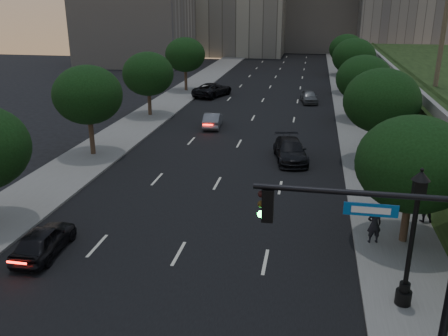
% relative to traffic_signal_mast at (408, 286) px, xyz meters
% --- Properties ---
extents(ground, '(160.00, 160.00, 0.00)m').
position_rel_traffic_signal_mast_xyz_m(ground, '(-8.50, 1.67, -3.67)').
color(ground, black).
rests_on(ground, ground).
extents(road_surface, '(16.00, 140.00, 0.02)m').
position_rel_traffic_signal_mast_xyz_m(road_surface, '(-8.50, 31.67, -3.66)').
color(road_surface, black).
rests_on(road_surface, ground).
extents(sidewalk_right, '(4.50, 140.00, 0.15)m').
position_rel_traffic_signal_mast_xyz_m(sidewalk_right, '(1.75, 31.67, -3.60)').
color(sidewalk_right, slate).
rests_on(sidewalk_right, ground).
extents(sidewalk_left, '(4.50, 140.00, 0.15)m').
position_rel_traffic_signal_mast_xyz_m(sidewalk_left, '(-18.75, 31.67, -3.60)').
color(sidewalk_left, slate).
rests_on(sidewalk_left, ground).
extents(parapet_wall, '(0.35, 90.00, 0.70)m').
position_rel_traffic_signal_mast_xyz_m(parapet_wall, '(5.00, 29.67, 0.68)').
color(parapet_wall, slate).
rests_on(parapet_wall, embankment).
extents(office_block_filler, '(18.00, 16.00, 14.00)m').
position_rel_traffic_signal_mast_xyz_m(office_block_filler, '(-34.50, 71.67, 3.33)').
color(office_block_filler, '#A7A399').
rests_on(office_block_filler, ground).
extents(tree_right_a, '(5.20, 5.20, 6.24)m').
position_rel_traffic_signal_mast_xyz_m(tree_right_a, '(1.80, 9.67, 0.35)').
color(tree_right_a, '#38281C').
rests_on(tree_right_a, ground).
extents(tree_right_b, '(5.20, 5.20, 6.74)m').
position_rel_traffic_signal_mast_xyz_m(tree_right_b, '(1.80, 21.67, 0.84)').
color(tree_right_b, '#38281C').
rests_on(tree_right_b, ground).
extents(tree_right_c, '(5.20, 5.20, 6.24)m').
position_rel_traffic_signal_mast_xyz_m(tree_right_c, '(1.80, 34.67, 0.35)').
color(tree_right_c, '#38281C').
rests_on(tree_right_c, ground).
extents(tree_right_d, '(5.20, 5.20, 6.74)m').
position_rel_traffic_signal_mast_xyz_m(tree_right_d, '(1.80, 48.67, 0.84)').
color(tree_right_d, '#38281C').
rests_on(tree_right_d, ground).
extents(tree_right_e, '(5.20, 5.20, 6.24)m').
position_rel_traffic_signal_mast_xyz_m(tree_right_e, '(1.80, 63.67, 0.35)').
color(tree_right_e, '#38281C').
rests_on(tree_right_e, ground).
extents(tree_left_b, '(5.00, 5.00, 6.71)m').
position_rel_traffic_signal_mast_xyz_m(tree_left_b, '(-18.80, 19.67, 0.90)').
color(tree_left_b, '#38281C').
rests_on(tree_left_b, ground).
extents(tree_left_c, '(5.00, 5.00, 6.34)m').
position_rel_traffic_signal_mast_xyz_m(tree_left_c, '(-18.80, 32.67, 0.53)').
color(tree_left_c, '#38281C').
rests_on(tree_left_c, ground).
extents(tree_left_d, '(5.00, 5.00, 6.71)m').
position_rel_traffic_signal_mast_xyz_m(tree_left_d, '(-18.80, 46.67, 0.90)').
color(tree_left_d, '#38281C').
rests_on(tree_left_d, ground).
extents(traffic_signal_mast, '(5.68, 0.56, 7.00)m').
position_rel_traffic_signal_mast_xyz_m(traffic_signal_mast, '(0.00, 0.00, 0.00)').
color(traffic_signal_mast, black).
rests_on(traffic_signal_mast, ground).
extents(street_lamp, '(0.64, 0.64, 5.62)m').
position_rel_traffic_signal_mast_xyz_m(street_lamp, '(0.96, 4.40, -1.04)').
color(street_lamp, black).
rests_on(street_lamp, ground).
extents(sedan_near_left, '(1.85, 4.13, 1.38)m').
position_rel_traffic_signal_mast_xyz_m(sedan_near_left, '(-14.53, 5.58, -2.98)').
color(sedan_near_left, black).
rests_on(sedan_near_left, ground).
extents(sedan_mid_left, '(1.81, 4.25, 1.36)m').
position_rel_traffic_signal_mast_xyz_m(sedan_mid_left, '(-11.70, 29.52, -2.99)').
color(sedan_mid_left, slate).
rests_on(sedan_mid_left, ground).
extents(sedan_far_left, '(4.52, 6.45, 1.63)m').
position_rel_traffic_signal_mast_xyz_m(sedan_far_left, '(-14.75, 43.96, -2.85)').
color(sedan_far_left, black).
rests_on(sedan_far_left, ground).
extents(sedan_near_right, '(3.06, 5.50, 1.51)m').
position_rel_traffic_signal_mast_xyz_m(sedan_near_right, '(-4.20, 21.20, -2.92)').
color(sedan_near_right, black).
rests_on(sedan_near_right, ground).
extents(sedan_far_right, '(2.27, 4.38, 1.42)m').
position_rel_traffic_signal_mast_xyz_m(sedan_far_right, '(-3.24, 42.24, -2.96)').
color(sedan_far_right, '#53575A').
rests_on(sedan_far_right, ground).
extents(pedestrian_a, '(0.77, 0.61, 1.86)m').
position_rel_traffic_signal_mast_xyz_m(pedestrian_a, '(0.35, 9.21, -2.59)').
color(pedestrian_a, black).
rests_on(pedestrian_a, sidewalk_right).
extents(pedestrian_b, '(0.81, 0.63, 1.66)m').
position_rel_traffic_signal_mast_xyz_m(pedestrian_b, '(3.23, 12.06, -2.69)').
color(pedestrian_b, black).
rests_on(pedestrian_b, sidewalk_right).
extents(pedestrian_c, '(0.92, 0.41, 1.54)m').
position_rel_traffic_signal_mast_xyz_m(pedestrian_c, '(2.26, 15.78, -2.75)').
color(pedestrian_c, black).
rests_on(pedestrian_c, sidewalk_right).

